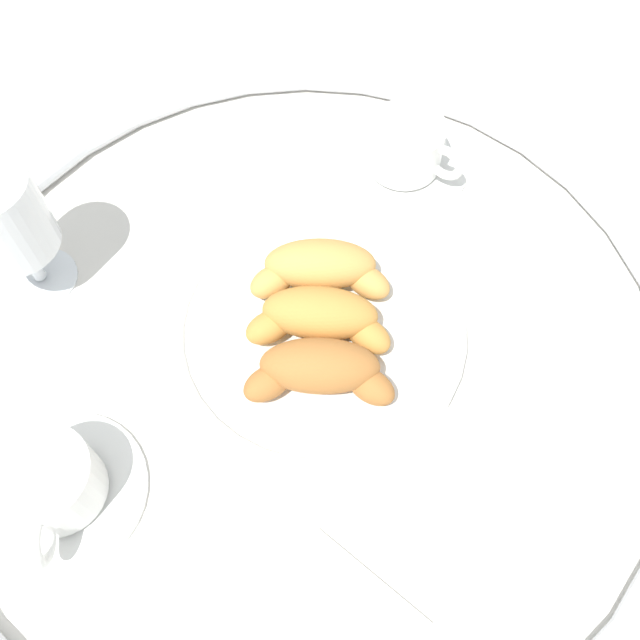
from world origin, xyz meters
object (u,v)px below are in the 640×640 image
at_px(croissant_small, 320,317).
at_px(coffee_cup_near, 406,152).
at_px(croissant_large, 320,268).
at_px(folded_napkin, 329,635).
at_px(juice_glass_left, 4,221).
at_px(croissant_extra, 320,370).
at_px(coffee_cup_far, 54,486).
at_px(pastry_plate, 320,330).

xyz_separation_m(croissant_small, coffee_cup_near, (-0.01, -0.22, -0.01)).
xyz_separation_m(croissant_large, folded_napkin, (-0.12, 0.27, -0.04)).
height_order(croissant_small, juice_glass_left, juice_glass_left).
relative_size(croissant_extra, folded_napkin, 1.17).
height_order(croissant_extra, coffee_cup_near, croissant_extra).
distance_m(croissant_large, croissant_small, 0.05).
height_order(coffee_cup_near, coffee_cup_far, same).
relative_size(pastry_plate, juice_glass_left, 1.87).
bearing_deg(croissant_small, coffee_cup_near, -91.50).
bearing_deg(pastry_plate, juice_glass_left, 9.09).
height_order(pastry_plate, croissant_large, croissant_large).
bearing_deg(pastry_plate, folded_napkin, 113.63).
height_order(coffee_cup_near, folded_napkin, coffee_cup_near).
bearing_deg(coffee_cup_near, folded_napkin, 101.88).
relative_size(croissant_small, folded_napkin, 1.19).
relative_size(coffee_cup_far, juice_glass_left, 0.97).
bearing_deg(coffee_cup_near, croissant_extra, 92.82).
bearing_deg(croissant_large, juice_glass_left, 18.96).
xyz_separation_m(coffee_cup_near, folded_napkin, (-0.09, 0.44, -0.02)).
relative_size(croissant_small, coffee_cup_near, 0.96).
relative_size(pastry_plate, croissant_small, 2.00).
relative_size(croissant_small, croissant_extra, 1.02).
relative_size(croissant_extra, juice_glass_left, 0.92).
distance_m(croissant_extra, coffee_cup_far, 0.23).
xyz_separation_m(croissant_small, croissant_extra, (-0.02, 0.05, 0.00)).
bearing_deg(juice_glass_left, croissant_small, -171.57).
bearing_deg(coffee_cup_near, croissant_small, 88.50).
distance_m(croissant_large, folded_napkin, 0.30).
bearing_deg(coffee_cup_far, croissant_small, -123.50).
bearing_deg(croissant_small, croissant_large, -68.43).
xyz_separation_m(pastry_plate, coffee_cup_near, (-0.01, -0.22, 0.01)).
relative_size(croissant_extra, coffee_cup_near, 0.95).
distance_m(croissant_extra, coffee_cup_near, 0.27).
height_order(pastry_plate, juice_glass_left, juice_glass_left).
relative_size(pastry_plate, coffee_cup_far, 1.93).
bearing_deg(juice_glass_left, pastry_plate, -170.91).
xyz_separation_m(croissant_large, juice_glass_left, (0.25, 0.09, 0.05)).
bearing_deg(croissant_extra, coffee_cup_far, 46.01).
distance_m(croissant_small, folded_napkin, 0.25).
distance_m(pastry_plate, folded_napkin, 0.25).
xyz_separation_m(croissant_small, juice_glass_left, (0.27, 0.04, 0.05)).
xyz_separation_m(croissant_large, coffee_cup_near, (-0.02, -0.17, -0.01)).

